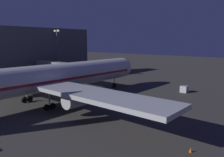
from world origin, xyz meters
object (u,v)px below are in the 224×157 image
Objects in this scene: apron_floodlight_mast at (58,50)px; traffic_cone_wingtip_svc_side at (191,150)px; jet_bridge at (65,67)px; traffic_cone_nose_port at (132,85)px; baggage_container_mid_row at (184,89)px; airliner_at_gate at (32,80)px; traffic_cone_nose_starboard at (120,83)px.

apron_floodlight_mast is 62.02m from traffic_cone_wingtip_svc_side.
jet_bridge reaches higher than traffic_cone_nose_port.
baggage_container_mid_row reaches higher than traffic_cone_wingtip_svc_side.
airliner_at_gate is 116.24× the size of traffic_cone_nose_starboard.
jet_bridge is 43.46× the size of traffic_cone_wingtip_svc_side.
airliner_at_gate is at bearing 85.89° from traffic_cone_nose_port.
traffic_cone_wingtip_svc_side is at bearing 135.42° from traffic_cone_nose_port.
airliner_at_gate reaches higher than traffic_cone_nose_port.
traffic_cone_nose_port is 40.92m from traffic_cone_wingtip_svc_side.
traffic_cone_nose_port and traffic_cone_nose_starboard have the same top height.
apron_floodlight_mast is 30.60× the size of traffic_cone_nose_starboard.
traffic_cone_nose_port is at bearing -168.10° from apron_floodlight_mast.
baggage_container_mid_row is at bearing -154.71° from jet_bridge.
jet_bridge is 43.46× the size of traffic_cone_nose_port.
traffic_cone_nose_starboard is (-10.52, -12.70, -5.19)m from jet_bridge.
airliner_at_gate is 31.15m from traffic_cone_nose_port.
jet_bridge is at bearing 151.77° from apron_floodlight_mast.
apron_floodlight_mast reaches higher than baggage_container_mid_row.
traffic_cone_nose_starboard and traffic_cone_wingtip_svc_side have the same top height.
baggage_container_mid_row is 3.13× the size of traffic_cone_nose_starboard.
jet_bridge is 1.42× the size of apron_floodlight_mast.
traffic_cone_nose_port is at bearing -94.11° from airliner_at_gate.
jet_bridge is at bearing -19.98° from traffic_cone_wingtip_svc_side.
traffic_cone_nose_starboard is (4.40, 0.00, 0.00)m from traffic_cone_nose_port.
apron_floodlight_mast is at bearing 11.90° from traffic_cone_nose_port.
traffic_cone_wingtip_svc_side is (-29.15, 28.72, 0.00)m from traffic_cone_nose_port.
traffic_cone_wingtip_svc_side is (-33.55, 28.72, 0.00)m from traffic_cone_nose_starboard.
traffic_cone_nose_starboard is at bearing -165.93° from apron_floodlight_mast.
baggage_container_mid_row is at bearing -170.20° from apron_floodlight_mast.
traffic_cone_nose_port is at bearing -139.60° from jet_bridge.
traffic_cone_wingtip_svc_side is at bearing 160.02° from jet_bridge.
traffic_cone_nose_port is (-14.92, -12.70, -5.19)m from jet_bridge.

